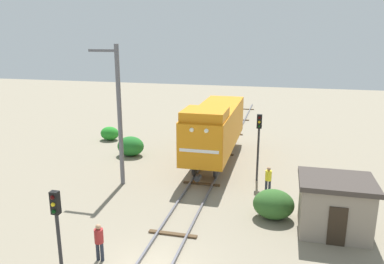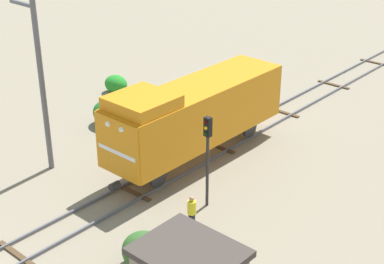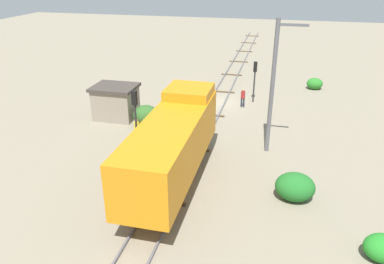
% 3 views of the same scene
% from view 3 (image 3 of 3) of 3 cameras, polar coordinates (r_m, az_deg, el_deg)
% --- Properties ---
extents(ground_plane, '(116.53, 116.53, 0.00)m').
position_cam_3_polar(ground_plane, '(34.67, 3.82, 4.44)').
color(ground_plane, gray).
extents(railway_track, '(2.40, 77.69, 0.16)m').
position_cam_3_polar(railway_track, '(34.65, 3.82, 4.55)').
color(railway_track, '#595960').
rests_on(railway_track, ground).
extents(locomotive, '(2.90, 11.60, 4.60)m').
position_cam_3_polar(locomotive, '(20.76, -2.88, -1.37)').
color(locomotive, orange).
rests_on(locomotive, railway_track).
extents(traffic_signal_near, '(0.32, 0.34, 3.77)m').
position_cam_3_polar(traffic_signal_near, '(34.58, 9.55, 8.68)').
color(traffic_signal_near, '#262628').
rests_on(traffic_signal_near, ground).
extents(traffic_signal_mid, '(0.32, 0.34, 4.47)m').
position_cam_3_polar(traffic_signal_mid, '(24.28, -8.64, 3.12)').
color(traffic_signal_mid, '#262628').
rests_on(traffic_signal_mid, ground).
extents(worker_near_track, '(0.38, 0.38, 1.70)m').
position_cam_3_polar(worker_near_track, '(33.60, 7.77, 5.40)').
color(worker_near_track, '#262B38').
rests_on(worker_near_track, ground).
extents(worker_by_signal, '(0.38, 0.38, 1.70)m').
position_cam_3_polar(worker_by_signal, '(27.03, -8.43, 0.58)').
color(worker_by_signal, '#262B38').
rests_on(worker_by_signal, ground).
extents(catenary_mast, '(1.94, 0.28, 8.84)m').
position_cam_3_polar(catenary_mast, '(24.56, 12.28, 6.98)').
color(catenary_mast, '#595960').
rests_on(catenary_mast, ground).
extents(relay_hut, '(3.50, 2.90, 2.74)m').
position_cam_3_polar(relay_hut, '(31.43, -11.54, 4.56)').
color(relay_hut, gray).
rests_on(relay_hut, ground).
extents(bush_near, '(2.13, 1.75, 1.55)m').
position_cam_3_polar(bush_near, '(29.95, -6.99, 2.61)').
color(bush_near, '#305D26').
rests_on(bush_near, ground).
extents(bush_mid, '(1.69, 1.38, 1.23)m').
position_cam_3_polar(bush_mid, '(18.69, 27.19, -15.49)').
color(bush_mid, '#248526').
rests_on(bush_mid, ground).
extents(bush_far, '(2.13, 1.75, 1.55)m').
position_cam_3_polar(bush_far, '(21.09, 15.42, -8.06)').
color(bush_far, '#206926').
rests_on(bush_far, ground).
extents(bush_back, '(1.60, 1.31, 1.16)m').
position_cam_3_polar(bush_back, '(40.37, 18.19, 7.02)').
color(bush_back, '#297826').
rests_on(bush_back, ground).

